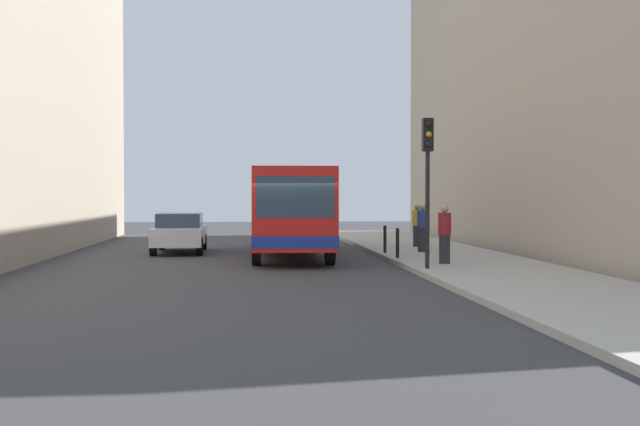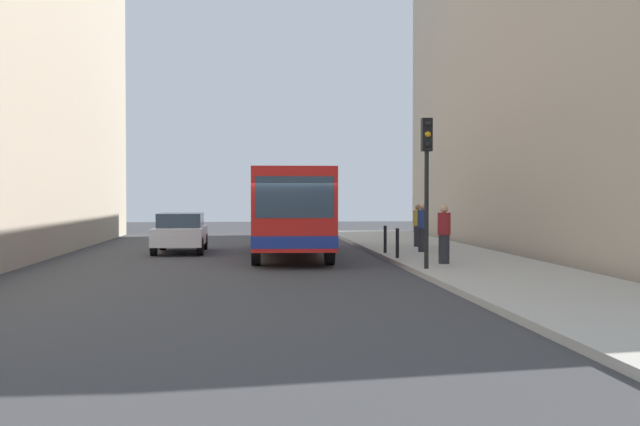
# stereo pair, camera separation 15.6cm
# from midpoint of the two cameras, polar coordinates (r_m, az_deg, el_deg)

# --- Properties ---
(ground_plane) EXTENTS (80.00, 80.00, 0.00)m
(ground_plane) POSITION_cam_midpoint_polar(r_m,az_deg,el_deg) (23.19, -2.29, -4.00)
(ground_plane) COLOR #38383A
(sidewalk) EXTENTS (4.40, 40.00, 0.15)m
(sidewalk) POSITION_cam_midpoint_polar(r_m,az_deg,el_deg) (24.11, 10.66, -3.65)
(sidewalk) COLOR #ADA89E
(sidewalk) RESTS_ON ground
(building_right) EXTENTS (7.00, 32.00, 13.57)m
(building_right) POSITION_cam_midpoint_polar(r_m,az_deg,el_deg) (30.30, 19.84, 10.04)
(building_right) COLOR #B2A38C
(building_right) RESTS_ON ground
(bus) EXTENTS (2.79, 11.08, 3.00)m
(bus) POSITION_cam_midpoint_polar(r_m,az_deg,el_deg) (27.61, -2.48, 0.43)
(bus) COLOR red
(bus) RESTS_ON ground
(car_beside_bus) EXTENTS (1.88, 4.41, 1.48)m
(car_beside_bus) POSITION_cam_midpoint_polar(r_m,az_deg,el_deg) (29.43, -10.49, -1.37)
(car_beside_bus) COLOR silver
(car_beside_bus) RESTS_ON ground
(traffic_light) EXTENTS (0.28, 0.33, 4.10)m
(traffic_light) POSITION_cam_midpoint_polar(r_m,az_deg,el_deg) (21.14, 7.77, 3.62)
(traffic_light) COLOR black
(traffic_light) RESTS_ON sidewalk
(bollard_near) EXTENTS (0.11, 0.11, 0.95)m
(bollard_near) POSITION_cam_midpoint_polar(r_m,az_deg,el_deg) (24.68, 5.58, -2.23)
(bollard_near) COLOR black
(bollard_near) RESTS_ON sidewalk
(bollard_mid) EXTENTS (0.11, 0.11, 0.95)m
(bollard_mid) POSITION_cam_midpoint_polar(r_m,az_deg,el_deg) (26.85, 4.67, -1.95)
(bollard_mid) COLOR black
(bollard_mid) RESTS_ON sidewalk
(pedestrian_near_signal) EXTENTS (0.38, 0.38, 1.72)m
(pedestrian_near_signal) POSITION_cam_midpoint_polar(r_m,az_deg,el_deg) (22.81, 9.02, -1.56)
(pedestrian_near_signal) COLOR #26262D
(pedestrian_near_signal) RESTS_ON sidewalk
(pedestrian_mid_sidewalk) EXTENTS (0.38, 0.38, 1.72)m
(pedestrian_mid_sidewalk) POSITION_cam_midpoint_polar(r_m,az_deg,el_deg) (27.45, 7.44, -1.08)
(pedestrian_mid_sidewalk) COLOR #26262D
(pedestrian_mid_sidewalk) RESTS_ON sidewalk
(pedestrian_far_sidewalk) EXTENTS (0.38, 0.38, 1.65)m
(pedestrian_far_sidewalk) POSITION_cam_midpoint_polar(r_m,az_deg,el_deg) (30.29, 7.07, -0.93)
(pedestrian_far_sidewalk) COLOR #26262D
(pedestrian_far_sidewalk) RESTS_ON sidewalk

